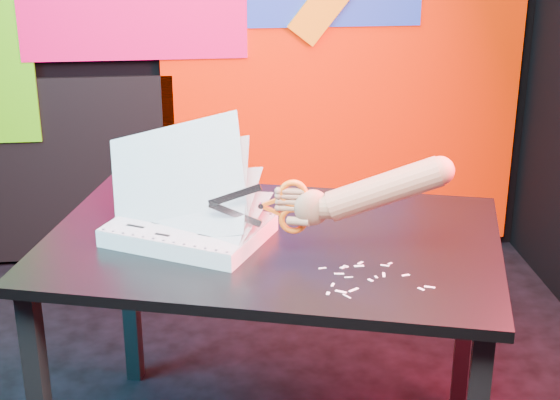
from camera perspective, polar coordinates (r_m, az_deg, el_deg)
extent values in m
cube|color=black|center=(0.79, -5.55, -6.86)|extent=(3.00, 0.01, 2.70)
cube|color=#F22100|center=(3.82, 4.25, 8.16)|extent=(1.60, 0.02, 1.60)
cube|color=black|center=(3.95, -16.35, 1.75)|extent=(1.30, 0.02, 0.85)
cube|color=#262424|center=(3.02, -9.96, -5.76)|extent=(0.06, 0.06, 0.72)
cube|color=#262424|center=(2.87, 12.21, -7.52)|extent=(0.06, 0.06, 0.72)
cube|color=black|center=(2.40, -0.52, -2.84)|extent=(1.44, 1.15, 0.03)
cube|color=silver|center=(2.40, -6.06, -2.01)|extent=(0.50, 0.46, 0.05)
cube|color=white|center=(2.39, -6.08, -1.46)|extent=(0.50, 0.46, 0.00)
cube|color=white|center=(2.39, -6.09, -1.35)|extent=(0.48, 0.45, 0.12)
cube|color=white|center=(2.39, -6.35, -0.69)|extent=(0.44, 0.41, 0.22)
cube|color=white|center=(2.39, -6.63, 0.48)|extent=(0.39, 0.36, 0.30)
cube|color=white|center=(2.39, -6.92, 1.61)|extent=(0.38, 0.30, 0.36)
cylinder|color=black|center=(2.37, -11.66, -1.93)|extent=(0.01, 0.01, 0.00)
cylinder|color=black|center=(2.36, -11.03, -2.05)|extent=(0.01, 0.01, 0.00)
cylinder|color=black|center=(2.34, -10.40, -2.17)|extent=(0.01, 0.01, 0.00)
cylinder|color=black|center=(2.32, -9.75, -2.30)|extent=(0.01, 0.01, 0.00)
cylinder|color=black|center=(2.31, -9.10, -2.42)|extent=(0.01, 0.01, 0.00)
cylinder|color=black|center=(2.29, -8.44, -2.55)|extent=(0.01, 0.01, 0.00)
cylinder|color=black|center=(2.28, -7.76, -2.68)|extent=(0.01, 0.01, 0.00)
cylinder|color=black|center=(2.26, -7.08, -2.81)|extent=(0.01, 0.01, 0.00)
cylinder|color=black|center=(2.25, -6.39, -2.94)|extent=(0.01, 0.01, 0.00)
cylinder|color=black|center=(2.24, -5.70, -3.08)|extent=(0.01, 0.01, 0.00)
cylinder|color=black|center=(2.22, -4.99, -3.21)|extent=(0.01, 0.01, 0.00)
cylinder|color=black|center=(2.21, -4.27, -3.34)|extent=(0.01, 0.01, 0.00)
cylinder|color=black|center=(2.20, -3.55, -3.48)|extent=(0.01, 0.01, 0.00)
cylinder|color=black|center=(2.59, -8.24, 0.30)|extent=(0.01, 0.01, 0.00)
cylinder|color=black|center=(2.57, -7.64, 0.20)|extent=(0.01, 0.01, 0.00)
cylinder|color=black|center=(2.56, -7.04, 0.10)|extent=(0.01, 0.01, 0.00)
cylinder|color=black|center=(2.54, -6.43, 0.00)|extent=(0.01, 0.01, 0.00)
cylinder|color=black|center=(2.53, -5.81, -0.10)|extent=(0.01, 0.01, 0.00)
cylinder|color=black|center=(2.51, -5.19, -0.20)|extent=(0.01, 0.01, 0.00)
cylinder|color=black|center=(2.50, -4.56, -0.30)|extent=(0.01, 0.01, 0.00)
cylinder|color=black|center=(2.49, -3.92, -0.41)|extent=(0.01, 0.01, 0.00)
cylinder|color=black|center=(2.47, -3.28, -0.51)|extent=(0.01, 0.01, 0.00)
cylinder|color=black|center=(2.46, -2.63, -0.62)|extent=(0.01, 0.01, 0.00)
cylinder|color=black|center=(2.45, -1.97, -0.72)|extent=(0.01, 0.01, 0.00)
cylinder|color=black|center=(2.44, -1.30, -0.83)|extent=(0.01, 0.01, 0.00)
cylinder|color=black|center=(2.43, -0.63, -0.94)|extent=(0.01, 0.01, 0.00)
cube|color=black|center=(2.48, -7.46, -0.64)|extent=(0.07, 0.05, 0.00)
cube|color=black|center=(2.40, -5.27, -1.23)|extent=(0.05, 0.04, 0.00)
cube|color=black|center=(2.37, -7.50, -1.64)|extent=(0.09, 0.06, 0.00)
cube|color=black|center=(2.30, -4.97, -2.33)|extent=(0.04, 0.03, 0.00)
cube|color=black|center=(2.38, -9.59, -1.72)|extent=(0.05, 0.04, 0.00)
cube|color=black|center=(2.43, -4.00, -0.90)|extent=(0.06, 0.04, 0.00)
cube|color=black|center=(2.31, -7.84, -2.30)|extent=(0.04, 0.03, 0.00)
cube|color=silver|center=(2.25, -3.02, 0.32)|extent=(0.14, 0.03, 0.07)
cube|color=silver|center=(2.27, -3.00, -0.94)|extent=(0.14, 0.03, 0.07)
cylinder|color=silver|center=(2.25, -1.27, -0.38)|extent=(0.02, 0.02, 0.02)
cube|color=#F96014|center=(2.25, -0.64, -0.66)|extent=(0.05, 0.02, 0.03)
cube|color=#F96014|center=(2.25, -0.64, -0.15)|extent=(0.05, 0.02, 0.03)
torus|color=#F96014|center=(2.23, 0.90, 0.43)|extent=(0.08, 0.03, 0.08)
torus|color=#F96014|center=(2.26, 0.89, -1.34)|extent=(0.08, 0.03, 0.08)
ellipsoid|color=#987152|center=(2.24, 2.15, -0.51)|extent=(0.10, 0.06, 0.10)
cylinder|color=#987152|center=(2.25, 0.89, -0.56)|extent=(0.08, 0.03, 0.02)
cylinder|color=#987152|center=(2.24, 0.90, -0.14)|extent=(0.07, 0.03, 0.02)
cylinder|color=#987152|center=(2.23, 0.90, 0.24)|extent=(0.06, 0.03, 0.02)
cylinder|color=#987152|center=(2.23, 0.90, 0.57)|extent=(0.06, 0.03, 0.02)
cylinder|color=#987152|center=(2.25, 1.24, -1.43)|extent=(0.07, 0.05, 0.03)
cylinder|color=#987152|center=(2.24, 3.37, -0.46)|extent=(0.07, 0.08, 0.07)
cylinder|color=#987152|center=(2.22, 6.95, 0.72)|extent=(0.32, 0.14, 0.19)
sphere|color=#987152|center=(2.20, 10.59, 1.92)|extent=(0.08, 0.08, 0.08)
cube|color=white|center=(2.12, 4.92, -5.97)|extent=(0.03, 0.02, 0.00)
cube|color=white|center=(2.26, 5.36, -4.19)|extent=(0.02, 0.02, 0.00)
cube|color=white|center=(2.17, 6.04, -5.32)|extent=(0.02, 0.02, 0.00)
cube|color=white|center=(2.18, 4.59, -5.14)|extent=(0.02, 0.00, 0.00)
cube|color=white|center=(2.19, 6.41, -5.11)|extent=(0.01, 0.01, 0.00)
cube|color=white|center=(2.09, 4.46, -6.39)|extent=(0.02, 0.03, 0.00)
cube|color=white|center=(2.16, 9.92, -5.72)|extent=(0.03, 0.02, 0.00)
cube|color=white|center=(2.14, 3.52, -5.65)|extent=(0.01, 0.02, 0.00)
cube|color=white|center=(2.11, 4.08, -6.10)|extent=(0.03, 0.02, 0.00)
cube|color=white|center=(2.25, 6.99, -4.33)|extent=(0.02, 0.01, 0.00)
cube|color=white|center=(2.20, 6.92, -4.96)|extent=(0.01, 0.03, 0.00)
cube|color=white|center=(2.20, 3.96, -4.91)|extent=(0.03, 0.01, 0.00)
cube|color=white|center=(2.24, 5.28, -4.39)|extent=(0.03, 0.01, 0.00)
cube|color=white|center=(2.22, 2.84, -4.55)|extent=(0.02, 0.01, 0.00)
cube|color=white|center=(2.26, 7.33, -4.20)|extent=(0.01, 0.01, 0.00)
cube|color=white|center=(2.10, 3.21, -6.22)|extent=(0.01, 0.02, 0.00)
cube|color=white|center=(2.24, 4.39, -4.42)|extent=(0.02, 0.02, 0.00)
cube|color=white|center=(2.23, 4.22, -4.49)|extent=(0.02, 0.02, 0.00)
cube|color=white|center=(2.21, 8.36, -4.97)|extent=(0.02, 0.01, 0.00)
cube|color=white|center=(2.14, 9.36, -5.85)|extent=(0.02, 0.02, 0.00)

